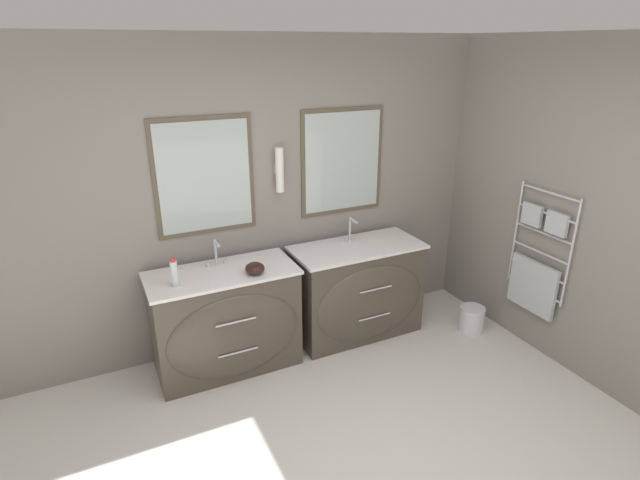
{
  "coord_description": "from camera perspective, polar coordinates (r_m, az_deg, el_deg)",
  "views": [
    {
      "loc": [
        -1.29,
        -1.78,
        2.52
      ],
      "look_at": [
        0.26,
        1.42,
        1.11
      ],
      "focal_mm": 28.0,
      "sensor_mm": 36.0,
      "label": 1
    }
  ],
  "objects": [
    {
      "name": "faucet_left",
      "position": [
        4.03,
        -11.77,
        -1.49
      ],
      "size": [
        0.17,
        0.14,
        0.22
      ],
      "color": "silver",
      "rests_on": "vanity_left"
    },
    {
      "name": "faucet_right",
      "position": [
        4.45,
        3.53,
        1.16
      ],
      "size": [
        0.17,
        0.14,
        0.22
      ],
      "color": "silver",
      "rests_on": "vanity_right"
    },
    {
      "name": "wall_back",
      "position": [
        4.23,
        -6.87,
        4.84
      ],
      "size": [
        5.72,
        0.15,
        2.6
      ],
      "color": "gray",
      "rests_on": "ground_plane"
    },
    {
      "name": "vanity_left",
      "position": [
        4.13,
        -10.63,
        -9.11
      ],
      "size": [
        1.16,
        0.61,
        0.86
      ],
      "color": "#4C4238",
      "rests_on": "ground_plane"
    },
    {
      "name": "wall_right",
      "position": [
        4.49,
        24.64,
        3.75
      ],
      "size": [
        0.13,
        4.05,
        2.6
      ],
      "color": "gray",
      "rests_on": "ground_plane"
    },
    {
      "name": "waste_bin",
      "position": [
        4.92,
        16.95,
        -8.56
      ],
      "size": [
        0.23,
        0.23,
        0.24
      ],
      "color": "silver",
      "rests_on": "ground_plane"
    },
    {
      "name": "vanity_right",
      "position": [
        4.54,
        4.39,
        -5.8
      ],
      "size": [
        1.16,
        0.61,
        0.86
      ],
      "color": "#4C4238",
      "rests_on": "ground_plane"
    },
    {
      "name": "amenity_bowl",
      "position": [
        3.87,
        -7.45,
        -3.23
      ],
      "size": [
        0.15,
        0.15,
        0.09
      ],
      "color": "black",
      "rests_on": "vanity_left"
    },
    {
      "name": "toiletry_bottle",
      "position": [
        3.78,
        -16.31,
        -3.66
      ],
      "size": [
        0.05,
        0.05,
        0.22
      ],
      "color": "silver",
      "rests_on": "vanity_left"
    }
  ]
}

